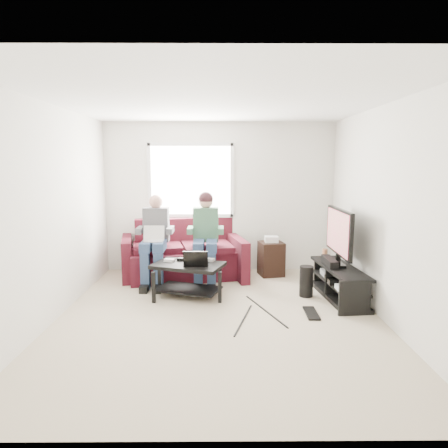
% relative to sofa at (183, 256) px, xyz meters
% --- Properties ---
extents(floor, '(4.50, 4.50, 0.00)m').
position_rel_sofa_xyz_m(floor, '(0.62, -1.82, -0.34)').
color(floor, '#BFA995').
rests_on(floor, ground).
extents(ceiling, '(4.50, 4.50, 0.00)m').
position_rel_sofa_xyz_m(ceiling, '(0.62, -1.82, 2.26)').
color(ceiling, white).
rests_on(ceiling, wall_back).
extents(wall_back, '(4.50, 0.00, 4.50)m').
position_rel_sofa_xyz_m(wall_back, '(0.62, 0.43, 0.96)').
color(wall_back, silver).
rests_on(wall_back, floor).
extents(wall_front, '(4.50, 0.00, 4.50)m').
position_rel_sofa_xyz_m(wall_front, '(0.62, -4.07, 0.96)').
color(wall_front, silver).
rests_on(wall_front, floor).
extents(wall_left, '(0.00, 4.50, 4.50)m').
position_rel_sofa_xyz_m(wall_left, '(-1.38, -1.82, 0.96)').
color(wall_left, silver).
rests_on(wall_left, floor).
extents(wall_right, '(0.00, 4.50, 4.50)m').
position_rel_sofa_xyz_m(wall_right, '(2.62, -1.82, 0.96)').
color(wall_right, silver).
rests_on(wall_right, floor).
extents(window, '(1.48, 0.04, 1.28)m').
position_rel_sofa_xyz_m(window, '(0.12, 0.41, 1.26)').
color(window, white).
rests_on(window, wall_back).
extents(sofa, '(2.21, 1.30, 0.95)m').
position_rel_sofa_xyz_m(sofa, '(0.00, 0.00, 0.00)').
color(sofa, '#4F1321').
rests_on(sofa, floor).
extents(person_left, '(0.40, 0.71, 1.40)m').
position_rel_sofa_xyz_m(person_left, '(-0.40, -0.38, 0.43)').
color(person_left, '#2F4A6A').
rests_on(person_left, sofa).
extents(person_right, '(0.40, 0.71, 1.44)m').
position_rel_sofa_xyz_m(person_right, '(0.40, -0.36, 0.49)').
color(person_right, '#2F4A6A').
rests_on(person_right, sofa).
extents(laptop_silver, '(0.39, 0.35, 0.24)m').
position_rel_sofa_xyz_m(laptop_silver, '(-0.40, -0.53, 0.42)').
color(laptop_silver, silver).
rests_on(laptop_silver, person_left).
extents(coffee_table, '(1.11, 0.87, 0.48)m').
position_rel_sofa_xyz_m(coffee_table, '(0.17, -1.04, 0.01)').
color(coffee_table, black).
rests_on(coffee_table, floor).
extents(laptop_black, '(0.38, 0.31, 0.24)m').
position_rel_sofa_xyz_m(laptop_black, '(0.29, -1.12, 0.26)').
color(laptop_black, black).
rests_on(laptop_black, coffee_table).
extents(controller_a, '(0.16, 0.13, 0.04)m').
position_rel_sofa_xyz_m(controller_a, '(-0.11, -0.92, 0.16)').
color(controller_a, silver).
rests_on(controller_a, coffee_table).
extents(controller_b, '(0.16, 0.13, 0.04)m').
position_rel_sofa_xyz_m(controller_b, '(0.07, -0.86, 0.16)').
color(controller_b, black).
rests_on(controller_b, coffee_table).
extents(controller_c, '(0.17, 0.14, 0.04)m').
position_rel_sofa_xyz_m(controller_c, '(0.47, -0.89, 0.16)').
color(controller_c, gray).
rests_on(controller_c, coffee_table).
extents(tv_stand, '(0.53, 1.40, 0.45)m').
position_rel_sofa_xyz_m(tv_stand, '(2.32, -1.12, -0.14)').
color(tv_stand, black).
rests_on(tv_stand, floor).
extents(tv, '(0.12, 1.10, 0.81)m').
position_rel_sofa_xyz_m(tv, '(2.32, -1.02, 0.57)').
color(tv, black).
rests_on(tv, tv_stand).
extents(soundbar, '(0.12, 0.50, 0.10)m').
position_rel_sofa_xyz_m(soundbar, '(2.20, -1.02, 0.16)').
color(soundbar, black).
rests_on(soundbar, tv_stand).
extents(drink_cup, '(0.08, 0.08, 0.12)m').
position_rel_sofa_xyz_m(drink_cup, '(2.27, -0.49, 0.17)').
color(drink_cup, '#AF6F4B').
rests_on(drink_cup, tv_stand).
extents(console_white, '(0.30, 0.22, 0.06)m').
position_rel_sofa_xyz_m(console_white, '(2.32, -1.52, -0.07)').
color(console_white, silver).
rests_on(console_white, tv_stand).
extents(console_grey, '(0.34, 0.26, 0.08)m').
position_rel_sofa_xyz_m(console_grey, '(2.32, -0.82, -0.06)').
color(console_grey, gray).
rests_on(console_grey, tv_stand).
extents(console_black, '(0.38, 0.30, 0.07)m').
position_rel_sofa_xyz_m(console_black, '(2.32, -1.17, -0.07)').
color(console_black, black).
rests_on(console_black, tv_stand).
extents(subwoofer, '(0.19, 0.19, 0.44)m').
position_rel_sofa_xyz_m(subwoofer, '(1.87, -1.05, -0.12)').
color(subwoofer, black).
rests_on(subwoofer, floor).
extents(keyboard_floor, '(0.16, 0.45, 0.02)m').
position_rel_sofa_xyz_m(keyboard_floor, '(1.79, -1.74, -0.33)').
color(keyboard_floor, black).
rests_on(keyboard_floor, floor).
extents(end_table, '(0.39, 0.39, 0.67)m').
position_rel_sofa_xyz_m(end_table, '(1.50, 0.05, -0.04)').
color(end_table, black).
rests_on(end_table, floor).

